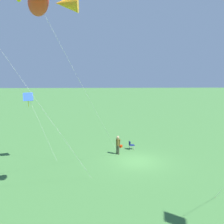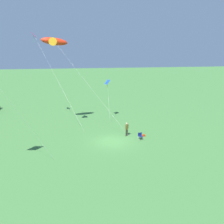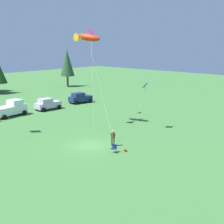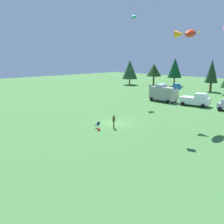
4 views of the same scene
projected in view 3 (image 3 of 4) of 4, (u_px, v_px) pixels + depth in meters
The scene contains 10 objects.
ground_plane at pixel (89, 146), 33.40m from camera, with size 160.00×160.00×0.00m, color #3E7337.
person_kite_flyer at pixel (113, 137), 33.05m from camera, with size 0.49×0.52×1.74m.
folding_chair at pixel (114, 148), 31.24m from camera, with size 0.57×0.57×0.82m.
backpack_on_grass at pixel (125, 150), 31.57m from camera, with size 0.32×0.22×0.22m, color #BD2706.
truck_white_pickup at pixel (11, 109), 46.56m from camera, with size 5.23×2.98×2.34m.
car_silver_compact at pixel (47, 104), 50.85m from camera, with size 4.22×2.24×1.89m.
car_navy_hatch at pixel (80, 98), 56.54m from camera, with size 4.40×2.65×1.89m.
kite_large_fish at pixel (86, 37), 39.62m from camera, with size 5.84×10.72×12.10m.
kite_diamond_rainbow at pixel (91, 35), 43.83m from camera, with size 6.34×6.86×12.61m.
kite_diamond_blue at pixel (145, 86), 38.51m from camera, with size 2.59×0.75×5.93m.
Camera 3 is at (-21.61, -23.44, 10.86)m, focal length 50.00 mm.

